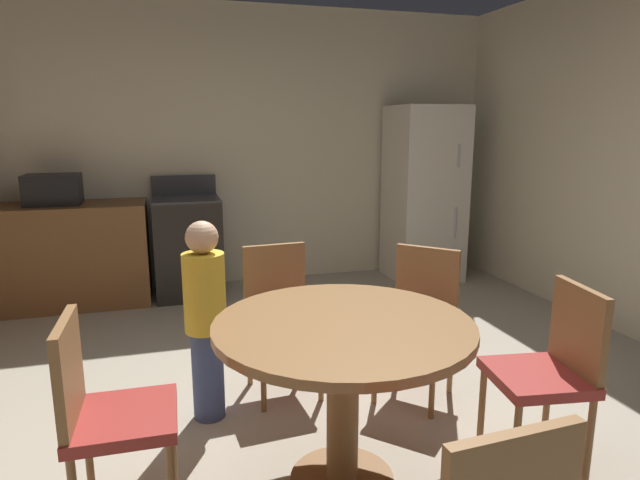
{
  "coord_description": "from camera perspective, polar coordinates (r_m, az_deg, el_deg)",
  "views": [
    {
      "loc": [
        -0.62,
        -2.29,
        1.57
      ],
      "look_at": [
        0.22,
        0.61,
        0.92
      ],
      "focal_mm": 30.34,
      "sensor_mm": 36.0,
      "label": 1
    }
  ],
  "objects": [
    {
      "name": "oven_range",
      "position": [
        5.17,
        -13.76,
        -0.62
      ],
      "size": [
        0.6,
        0.6,
        1.1
      ],
      "color": "black",
      "rests_on": "ground"
    },
    {
      "name": "chair_east",
      "position": [
        2.72,
        23.22,
        -12.08
      ],
      "size": [
        0.45,
        0.45,
        0.87
      ],
      "rotation": [
        0.0,
        0.0,
        3.0
      ],
      "color": "olive",
      "rests_on": "ground"
    },
    {
      "name": "chair_northeast",
      "position": [
        3.21,
        10.43,
        -7.57
      ],
      "size": [
        0.57,
        0.57,
        0.87
      ],
      "rotation": [
        0.0,
        0.0,
        3.91
      ],
      "color": "olive",
      "rests_on": "ground"
    },
    {
      "name": "ground_plane",
      "position": [
        2.84,
        -0.95,
        -21.41
      ],
      "size": [
        14.0,
        14.0,
        0.0
      ],
      "primitive_type": "plane",
      "color": "#A89E89"
    },
    {
      "name": "microwave",
      "position": [
        5.15,
        -26.35,
        4.79
      ],
      "size": [
        0.44,
        0.32,
        0.26
      ],
      "primitive_type": "cube",
      "color": "black",
      "rests_on": "kitchen_counter"
    },
    {
      "name": "wall_back",
      "position": [
        5.48,
        -9.79,
        9.58
      ],
      "size": [
        5.7,
        0.12,
        2.7
      ],
      "primitive_type": "cube",
      "color": "beige",
      "rests_on": "ground"
    },
    {
      "name": "kitchen_counter",
      "position": [
        5.27,
        -27.25,
        -1.58
      ],
      "size": [
        1.77,
        0.6,
        0.9
      ],
      "primitive_type": "cube",
      "color": "brown",
      "rests_on": "ground"
    },
    {
      "name": "chair_west",
      "position": [
        2.32,
        -21.78,
        -16.2
      ],
      "size": [
        0.41,
        0.41,
        0.87
      ],
      "rotation": [
        0.0,
        0.0,
        6.26
      ],
      "color": "olive",
      "rests_on": "ground"
    },
    {
      "name": "refrigerator",
      "position": [
        5.65,
        10.91,
        4.82
      ],
      "size": [
        0.68,
        0.68,
        1.76
      ],
      "color": "silver",
      "rests_on": "ground"
    },
    {
      "name": "person_child",
      "position": [
        2.94,
        -11.99,
        -7.87
      ],
      "size": [
        0.31,
        0.31,
        1.09
      ],
      "rotation": [
        0.0,
        0.0,
        5.33
      ],
      "color": "#3D4C84",
      "rests_on": "ground"
    },
    {
      "name": "dining_table",
      "position": [
        2.35,
        2.45,
        -12.37
      ],
      "size": [
        1.1,
        1.1,
        0.76
      ],
      "color": "olive",
      "rests_on": "ground"
    },
    {
      "name": "chair_north",
      "position": [
        3.23,
        -4.23,
        -7.28
      ],
      "size": [
        0.43,
        0.43,
        0.87
      ],
      "rotation": [
        0.0,
        0.0,
        4.79
      ],
      "color": "olive",
      "rests_on": "ground"
    }
  ]
}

